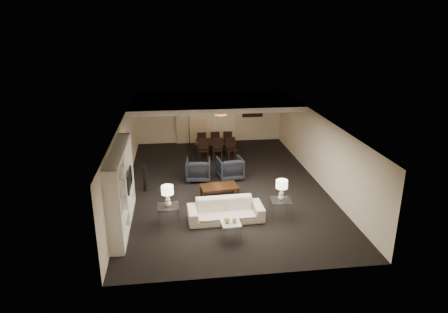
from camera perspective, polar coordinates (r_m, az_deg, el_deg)
name	(u,v)px	position (r m, az deg, el deg)	size (l,w,h in m)	color
floor	(224,185)	(14.70, 0.00, -4.05)	(11.00, 11.00, 0.00)	black
ceiling	(224,118)	(13.91, 0.00, 5.46)	(7.00, 11.00, 0.02)	silver
wall_back	(210,117)	(19.52, -2.04, 5.68)	(7.00, 0.02, 2.50)	beige
wall_front	(254,229)	(9.27, 4.35, -10.23)	(7.00, 0.02, 2.50)	beige
wall_left	(124,157)	(14.27, -14.08, -0.01)	(0.02, 11.00, 2.50)	beige
wall_right	(318,149)	(15.08, 13.31, 1.09)	(0.02, 11.00, 2.50)	beige
ceiling_soffit	(214,102)	(17.33, -1.47, 7.85)	(7.00, 4.00, 0.20)	silver
curtains	(191,119)	(19.39, -4.68, 5.39)	(1.50, 0.12, 2.40)	beige
door	(224,121)	(19.61, 0.02, 5.15)	(0.90, 0.05, 2.10)	silver
painting	(252,110)	(19.71, 4.09, 6.67)	(0.95, 0.04, 0.65)	#142D38
media_unit	(121,188)	(11.86, -14.48, -4.41)	(0.38, 3.40, 2.35)	white
pendant_light	(221,112)	(17.46, -0.47, 6.33)	(0.52, 0.52, 0.24)	#D8591E
sofa	(226,210)	(12.09, 0.22, -7.71)	(2.26, 0.88, 0.66)	beige
coffee_table	(219,192)	(13.57, -0.66, -5.08)	(1.24, 0.72, 0.44)	black
armchair_left	(198,169)	(15.01, -3.69, -1.86)	(0.90, 0.92, 0.84)	black
armchair_right	(230,168)	(15.12, 0.86, -1.66)	(0.90, 0.92, 0.84)	black
side_table_left	(169,215)	(12.03, -7.92, -8.27)	(0.62, 0.62, 0.58)	silver
side_table_right	(281,208)	(12.42, 8.08, -7.35)	(0.62, 0.62, 0.58)	white
table_lamp_left	(168,196)	(11.77, -8.05, -5.63)	(0.35, 0.35, 0.64)	white
table_lamp_right	(282,190)	(12.16, 8.22, -4.78)	(0.35, 0.35, 0.64)	beige
marble_table	(231,231)	(11.17, 0.96, -10.56)	(0.52, 0.52, 0.52)	white
gold_gourd_a	(227,220)	(10.99, 0.45, -9.05)	(0.17, 0.17, 0.17)	#DCBC74
gold_gourd_b	(234,220)	(11.02, 1.49, -9.04)	(0.14, 0.14, 0.14)	#E2B478
television	(126,180)	(12.73, -13.84, -3.31)	(0.14, 1.05, 0.60)	black
vase_blue	(118,202)	(11.10, -14.96, -6.33)	(0.16, 0.16, 0.16)	#272EAC
vase_amber	(117,181)	(11.13, -15.02, -3.37)	(0.18, 0.18, 0.18)	#B78B3D
floor_speaker	(145,178)	(14.29, -11.25, -3.05)	(0.11, 0.11, 0.97)	black
dining_table	(216,148)	(17.81, -1.15, 1.23)	(1.77, 0.99, 0.62)	black
chair_nl	(204,150)	(17.10, -2.92, 0.96)	(0.43, 0.43, 0.93)	black
chair_nm	(218,149)	(17.15, -0.92, 1.04)	(0.43, 0.43, 0.93)	black
chair_nr	(231,149)	(17.22, 1.07, 1.12)	(0.43, 0.43, 0.93)	black
chair_fl	(201,141)	(18.34, -3.23, 2.22)	(0.43, 0.43, 0.93)	black
chair_fm	(214,141)	(18.39, -1.37, 2.29)	(0.43, 0.43, 0.93)	black
chair_fr	(227,140)	(18.45, 0.49, 2.36)	(0.43, 0.43, 0.93)	black
floor_lamp	(189,125)	(19.24, -5.02, 4.49)	(0.27, 0.27, 1.90)	black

